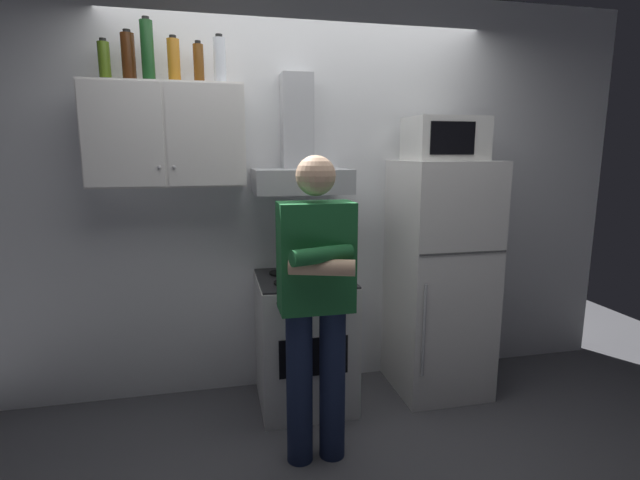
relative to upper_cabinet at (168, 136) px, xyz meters
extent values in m
plane|color=#4C4C51|center=(0.85, -0.37, -1.75)|extent=(7.00, 7.00, 0.00)
cube|color=white|center=(0.85, 0.23, -0.40)|extent=(4.80, 0.10, 2.70)
cube|color=white|center=(0.00, 0.01, 0.00)|extent=(0.90, 0.34, 0.60)
cube|color=white|center=(-0.22, -0.17, 0.00)|extent=(0.43, 0.01, 0.58)
cube|color=white|center=(0.22, -0.17, 0.00)|extent=(0.43, 0.01, 0.58)
sphere|color=#B2B2B7|center=(-0.04, -0.18, -0.18)|extent=(0.02, 0.02, 0.02)
sphere|color=#B2B2B7|center=(0.04, -0.18, -0.18)|extent=(0.02, 0.02, 0.02)
cube|color=white|center=(0.80, -0.12, -1.32)|extent=(0.60, 0.60, 0.85)
cube|color=black|center=(0.80, -0.12, -0.89)|extent=(0.59, 0.59, 0.01)
cube|color=black|center=(0.80, -0.43, -1.30)|extent=(0.42, 0.01, 0.24)
cylinder|color=black|center=(0.67, -0.24, -0.88)|extent=(0.16, 0.16, 0.01)
cylinder|color=black|center=(0.93, -0.24, -0.88)|extent=(0.16, 0.16, 0.01)
cylinder|color=black|center=(0.67, 0.00, -0.88)|extent=(0.16, 0.16, 0.01)
cylinder|color=black|center=(0.93, 0.00, -0.88)|extent=(0.16, 0.16, 0.01)
cylinder|color=black|center=(0.60, -0.44, -0.95)|extent=(0.04, 0.02, 0.04)
cylinder|color=black|center=(0.73, -0.44, -0.95)|extent=(0.04, 0.02, 0.04)
cylinder|color=black|center=(0.87, -0.44, -0.95)|extent=(0.04, 0.02, 0.04)
cylinder|color=black|center=(1.00, -0.44, -0.95)|extent=(0.04, 0.02, 0.04)
cube|color=#B7BABF|center=(0.80, -0.04, -0.27)|extent=(0.60, 0.44, 0.15)
cube|color=#B7BABF|center=(0.80, 0.10, 0.10)|extent=(0.20, 0.16, 0.60)
cube|color=white|center=(1.75, -0.12, -0.95)|extent=(0.60, 0.60, 1.60)
cube|color=#4C4C4C|center=(1.75, -0.43, -0.71)|extent=(0.59, 0.01, 0.01)
cylinder|color=silver|center=(1.50, -0.44, -1.19)|extent=(0.02, 0.02, 0.60)
cube|color=silver|center=(1.75, -0.10, -0.01)|extent=(0.48, 0.36, 0.28)
cube|color=black|center=(1.71, -0.29, -0.01)|extent=(0.30, 0.01, 0.20)
cylinder|color=#192342|center=(0.66, -0.72, -1.32)|extent=(0.14, 0.14, 0.85)
cylinder|color=#192342|center=(0.84, -0.72, -1.32)|extent=(0.14, 0.14, 0.85)
cube|color=#1E6633|center=(0.75, -0.72, -0.62)|extent=(0.38, 0.20, 0.56)
cylinder|color=#1E6633|center=(0.75, -0.86, -0.58)|extent=(0.33, 0.17, 0.08)
cylinder|color=#DBAD89|center=(0.75, -0.86, -0.64)|extent=(0.33, 0.17, 0.08)
sphere|color=#DBAD89|center=(0.75, -0.72, -0.21)|extent=(0.20, 0.20, 0.20)
cylinder|color=#B7BABF|center=(0.93, -0.24, -0.83)|extent=(0.21, 0.21, 0.09)
cylinder|color=black|center=(0.80, -0.24, -0.80)|extent=(0.05, 0.01, 0.01)
cylinder|color=black|center=(1.06, -0.24, -0.80)|extent=(0.05, 0.01, 0.01)
cylinder|color=#B7721E|center=(0.06, 0.00, 0.43)|extent=(0.07, 0.07, 0.25)
cylinder|color=black|center=(0.06, 0.00, 0.56)|extent=(0.04, 0.04, 0.02)
cylinder|color=#19471E|center=(-0.08, -0.03, 0.47)|extent=(0.07, 0.07, 0.33)
cylinder|color=black|center=(-0.08, -0.03, 0.64)|extent=(0.04, 0.04, 0.02)
cylinder|color=brown|center=(0.20, 0.01, 0.41)|extent=(0.06, 0.06, 0.23)
cylinder|color=black|center=(0.20, 0.01, 0.54)|extent=(0.03, 0.03, 0.02)
cylinder|color=#4C6B19|center=(-0.33, 0.04, 0.41)|extent=(0.07, 0.07, 0.22)
cylinder|color=black|center=(-0.33, 0.04, 0.53)|extent=(0.04, 0.04, 0.02)
cylinder|color=#47230F|center=(-0.19, 0.03, 0.44)|extent=(0.08, 0.08, 0.27)
cylinder|color=black|center=(-0.19, 0.03, 0.58)|extent=(0.04, 0.04, 0.02)
cylinder|color=silver|center=(0.32, -0.03, 0.43)|extent=(0.07, 0.07, 0.26)
cylinder|color=black|center=(0.32, -0.03, 0.57)|extent=(0.04, 0.04, 0.02)
camera|label=1|loc=(0.27, -3.00, -0.10)|focal=26.31mm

